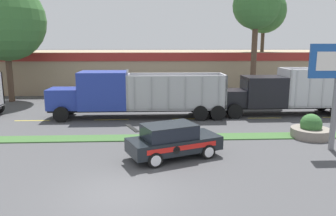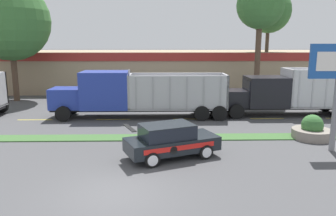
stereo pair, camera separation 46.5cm
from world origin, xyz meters
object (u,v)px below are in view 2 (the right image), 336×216
dump_truck_lead (120,94)px  rally_car (170,140)px  stone_planter (312,130)px  dump_truck_trail (287,94)px

dump_truck_lead → rally_car: (3.28, -8.50, -0.83)m
rally_car → stone_planter: 8.48m
dump_truck_lead → stone_planter: (11.24, -5.60, -1.19)m
dump_truck_lead → rally_car: bearing=-68.9°
rally_car → stone_planter: bearing=20.1°
dump_truck_trail → stone_planter: dump_truck_trail is taller
dump_truck_lead → dump_truck_trail: bearing=2.2°
dump_truck_lead → rally_car: 9.15m
dump_truck_trail → stone_planter: bearing=-97.9°
dump_truck_lead → rally_car: size_ratio=2.70×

